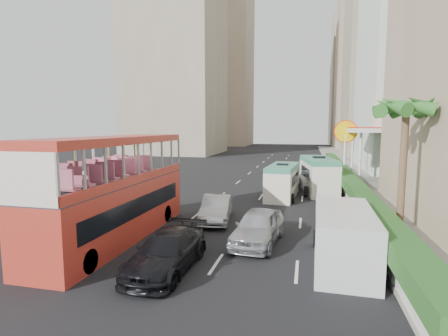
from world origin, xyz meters
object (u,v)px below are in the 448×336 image
(car_silver_lane_b, at_px, (258,243))
(minibus_far, at_px, (318,175))
(car_silver_lane_a, at_px, (216,221))
(shell_station, at_px, (377,154))
(van_asset, at_px, (287,187))
(panel_van_far, at_px, (318,173))
(minibus_near, at_px, (282,181))
(double_decker_bus, at_px, (116,188))
(panel_van_near, at_px, (344,237))
(palm_tree, at_px, (403,169))
(car_black, at_px, (167,270))

(car_silver_lane_b, distance_m, minibus_far, 14.70)
(car_silver_lane_a, bearing_deg, shell_station, 49.01)
(van_asset, relative_size, panel_van_far, 1.19)
(minibus_near, bearing_deg, panel_van_far, 75.38)
(double_decker_bus, relative_size, panel_van_near, 1.99)
(car_silver_lane_b, relative_size, panel_van_far, 1.04)
(shell_station, bearing_deg, panel_van_far, -159.15)
(minibus_near, relative_size, palm_tree, 0.91)
(car_black, bearing_deg, palm_tree, 36.32)
(minibus_near, bearing_deg, minibus_far, 51.04)
(minibus_near, bearing_deg, car_black, -97.88)
(shell_station, bearing_deg, minibus_far, -127.39)
(double_decker_bus, xyz_separation_m, van_asset, (7.31, 17.36, -2.53))
(panel_van_near, xyz_separation_m, shell_station, (5.41, 23.77, 1.65))
(car_silver_lane_b, distance_m, minibus_near, 11.41)
(minibus_near, distance_m, shell_station, 13.93)
(shell_station, bearing_deg, car_silver_lane_a, -122.75)
(van_asset, relative_size, palm_tree, 0.85)
(double_decker_bus, bearing_deg, shell_station, 55.18)
(double_decker_bus, height_order, car_silver_lane_a, double_decker_bus)
(double_decker_bus, height_order, minibus_near, double_decker_bus)
(double_decker_bus, relative_size, panel_van_far, 2.41)
(double_decker_bus, bearing_deg, minibus_far, 56.55)
(palm_tree, bearing_deg, shell_station, 83.40)
(car_black, bearing_deg, minibus_near, 78.63)
(van_asset, distance_m, panel_van_near, 18.46)
(double_decker_bus, distance_m, car_black, 5.54)
(panel_van_far, bearing_deg, car_silver_lane_a, -107.42)
(car_silver_lane_b, xyz_separation_m, minibus_far, (3.15, 14.28, 1.46))
(car_silver_lane_a, height_order, van_asset, van_asset)
(car_silver_lane_a, bearing_deg, panel_van_near, -45.69)
(panel_van_near, relative_size, shell_station, 0.69)
(panel_van_near, bearing_deg, car_silver_lane_b, 156.71)
(car_black, distance_m, panel_van_near, 7.13)
(shell_station, bearing_deg, car_black, -114.94)
(car_black, bearing_deg, panel_van_far, 76.16)
(panel_van_near, bearing_deg, car_black, -160.05)
(car_black, bearing_deg, car_silver_lane_a, 90.48)
(double_decker_bus, bearing_deg, palm_tree, 16.16)
(minibus_far, height_order, panel_van_far, minibus_far)
(car_silver_lane_a, xyz_separation_m, palm_tree, (9.83, -0.30, 3.38))
(van_asset, xyz_separation_m, minibus_far, (2.74, -2.15, 1.46))
(car_black, distance_m, panel_van_far, 24.65)
(double_decker_bus, bearing_deg, panel_van_near, -4.17)
(double_decker_bus, bearing_deg, minibus_near, 59.39)
(car_silver_lane_b, xyz_separation_m, palm_tree, (6.90, 3.08, 3.38))
(car_silver_lane_b, distance_m, panel_van_far, 20.17)
(panel_van_near, distance_m, palm_tree, 6.19)
(minibus_far, bearing_deg, car_silver_lane_a, -128.31)
(car_silver_lane_a, height_order, panel_van_near, panel_van_near)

